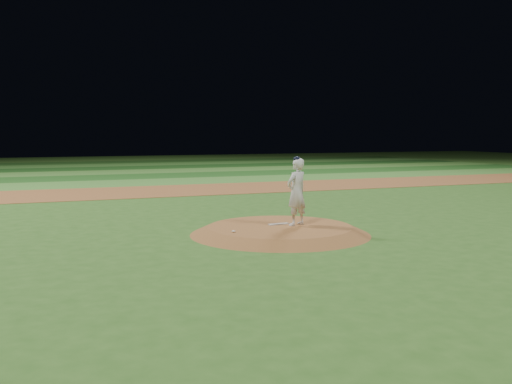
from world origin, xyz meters
The scene contains 12 objects.
ground centered at (0.00, 0.00, 0.00)m, with size 120.00×120.00×0.00m, color #2E5D1E.
infield_dirt_band centered at (0.00, 14.00, 0.01)m, with size 70.00×6.00×0.02m, color brown.
outfield_stripe_0 centered at (0.00, 19.50, 0.01)m, with size 70.00×5.00×0.02m, color #3D792C.
outfield_stripe_1 centered at (0.00, 24.50, 0.01)m, with size 70.00×5.00×0.02m, color #1C4F19.
outfield_stripe_2 centered at (0.00, 29.50, 0.01)m, with size 70.00×5.00×0.02m, color #3C752A.
outfield_stripe_3 centered at (0.00, 34.50, 0.01)m, with size 70.00×5.00×0.02m, color #174215.
outfield_stripe_4 centered at (0.00, 39.50, 0.01)m, with size 70.00×5.00×0.02m, color #326825.
outfield_stripe_5 centered at (0.00, 44.50, 0.01)m, with size 70.00×5.00×0.02m, color #1B4516.
pitchers_mound centered at (0.00, 0.00, 0.12)m, with size 5.50×5.50×0.25m, color brown.
pitching_rubber centered at (0.07, 0.27, 0.27)m, with size 0.66×0.17×0.03m, color silver.
rosin_bag centered at (-1.69, -0.53, 0.28)m, with size 0.11×0.11×0.06m, color silver.
pitcher_on_mound centered at (0.52, -0.07, 1.29)m, with size 0.89×0.75×2.12m.
Camera 1 is at (-7.01, -15.72, 3.10)m, focal length 40.00 mm.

